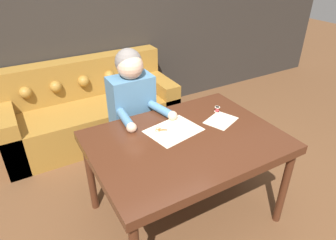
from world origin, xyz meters
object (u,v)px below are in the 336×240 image
person (133,117)px  thread_spool (217,109)px  scissors (164,130)px  couch (90,112)px  dining_table (186,146)px

person → thread_spool: (0.59, -0.45, 0.13)m
person → scissors: size_ratio=6.51×
couch → person: (0.15, -0.94, 0.35)m
couch → person: size_ratio=1.51×
couch → thread_spool: (0.74, -1.39, 0.48)m
scissors → thread_spool: size_ratio=4.41×
couch → scissors: bearing=-82.1°
dining_table → person: person is taller
thread_spool → person: bearing=142.6°
dining_table → person: (-0.14, 0.67, -0.03)m
person → couch: bearing=99.2°
dining_table → person: size_ratio=1.08×
dining_table → couch: bearing=100.2°
dining_table → couch: 1.68m
scissors → thread_spool: 0.55m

